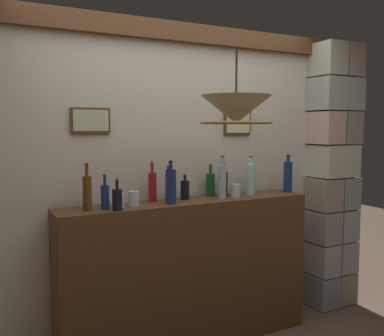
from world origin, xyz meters
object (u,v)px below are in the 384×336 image
(liquor_bottle_scotch, at_px, (251,179))
(glass_tumbler_highball, at_px, (120,201))
(liquor_bottle_rum, at_px, (210,184))
(liquor_bottle_tequila, at_px, (117,199))
(glass_tumbler_rocks, at_px, (134,199))
(pendant_lamp, at_px, (236,111))
(liquor_bottle_vermouth, at_px, (223,183))
(liquor_bottle_port, at_px, (105,196))
(liquor_bottle_rye, at_px, (222,181))
(glass_tumbler_shot, at_px, (235,191))
(liquor_bottle_mezcal, at_px, (288,176))
(liquor_bottle_amaro, at_px, (152,186))
(liquor_bottle_whiskey, at_px, (171,186))
(liquor_bottle_gin, at_px, (169,188))
(liquor_bottle_bourbon, at_px, (185,189))
(liquor_bottle_vodka, at_px, (87,192))

(liquor_bottle_scotch, distance_m, glass_tumbler_highball, 1.13)
(liquor_bottle_rum, xyz_separation_m, liquor_bottle_tequila, (-0.84, -0.23, -0.02))
(glass_tumbler_highball, bearing_deg, glass_tumbler_rocks, 0.19)
(glass_tumbler_rocks, xyz_separation_m, pendant_lamp, (0.40, -0.66, 0.59))
(liquor_bottle_vermouth, height_order, pendant_lamp, pendant_lamp)
(liquor_bottle_vermouth, xyz_separation_m, liquor_bottle_port, (-0.99, -0.11, -0.02))
(liquor_bottle_scotch, relative_size, glass_tumbler_rocks, 2.98)
(liquor_bottle_port, relative_size, pendant_lamp, 0.53)
(liquor_bottle_rye, distance_m, glass_tumbler_highball, 0.82)
(liquor_bottle_scotch, bearing_deg, pendant_lamp, -130.94)
(glass_tumbler_shot, bearing_deg, liquor_bottle_tequila, -174.81)
(liquor_bottle_mezcal, distance_m, pendant_lamp, 1.30)
(liquor_bottle_port, bearing_deg, liquor_bottle_rye, 0.10)
(liquor_bottle_vermouth, bearing_deg, liquor_bottle_amaro, 178.97)
(liquor_bottle_vermouth, xyz_separation_m, glass_tumbler_rocks, (-0.79, -0.10, -0.05))
(liquor_bottle_mezcal, relative_size, liquor_bottle_whiskey, 1.01)
(liquor_bottle_gin, xyz_separation_m, liquor_bottle_tequila, (-0.44, -0.15, -0.03))
(glass_tumbler_shot, bearing_deg, liquor_bottle_vermouth, 116.77)
(liquor_bottle_rum, xyz_separation_m, liquor_bottle_whiskey, (-0.43, -0.17, 0.03))
(liquor_bottle_tequila, bearing_deg, liquor_bottle_port, 123.81)
(liquor_bottle_rye, bearing_deg, liquor_bottle_tequila, -174.18)
(liquor_bottle_vermouth, relative_size, glass_tumbler_highball, 2.97)
(liquor_bottle_vermouth, xyz_separation_m, glass_tumbler_shot, (0.05, -0.10, -0.05))
(liquor_bottle_rye, bearing_deg, liquor_bottle_gin, 171.31)
(liquor_bottle_rye, height_order, liquor_bottle_bourbon, liquor_bottle_rye)
(liquor_bottle_scotch, distance_m, liquor_bottle_whiskey, 0.76)
(liquor_bottle_whiskey, distance_m, liquor_bottle_tequila, 0.42)
(liquor_bottle_amaro, height_order, pendant_lamp, pendant_lamp)
(liquor_bottle_mezcal, height_order, liquor_bottle_rye, liquor_bottle_rye)
(liquor_bottle_bourbon, relative_size, glass_tumbler_rocks, 1.88)
(liquor_bottle_bourbon, height_order, liquor_bottle_tequila, liquor_bottle_tequila)
(glass_tumbler_highball, bearing_deg, liquor_bottle_amaro, 21.11)
(liquor_bottle_tequila, height_order, glass_tumbler_rocks, liquor_bottle_tequila)
(glass_tumbler_highball, bearing_deg, liquor_bottle_tequila, -116.74)
(liquor_bottle_rum, bearing_deg, pendant_lamp, -110.00)
(liquor_bottle_rum, bearing_deg, liquor_bottle_amaro, -176.83)
(liquor_bottle_whiskey, bearing_deg, glass_tumbler_rocks, 172.81)
(liquor_bottle_mezcal, relative_size, glass_tumbler_shot, 3.03)
(liquor_bottle_amaro, xyz_separation_m, liquor_bottle_tequila, (-0.33, -0.20, -0.04))
(liquor_bottle_amaro, bearing_deg, liquor_bottle_whiskey, -59.72)
(liquor_bottle_rum, xyz_separation_m, glass_tumbler_highball, (-0.79, -0.14, -0.05))
(liquor_bottle_scotch, height_order, liquor_bottle_gin, liquor_bottle_scotch)
(liquor_bottle_mezcal, xyz_separation_m, glass_tumbler_rocks, (-1.38, -0.02, -0.08))
(liquor_bottle_amaro, relative_size, glass_tumbler_rocks, 2.86)
(liquor_bottle_vodka, relative_size, glass_tumbler_rocks, 2.96)
(liquor_bottle_mezcal, distance_m, liquor_bottle_whiskey, 1.11)
(liquor_bottle_vermouth, height_order, liquor_bottle_gin, liquor_bottle_vermouth)
(liquor_bottle_whiskey, distance_m, glass_tumbler_highball, 0.38)
(pendant_lamp, bearing_deg, liquor_bottle_port, 132.77)
(liquor_bottle_vodka, height_order, glass_tumbler_shot, liquor_bottle_vodka)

